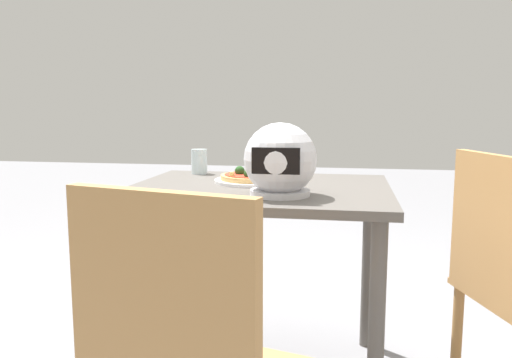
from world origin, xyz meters
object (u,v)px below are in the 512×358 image
dining_table (259,214)px  pizza (254,176)px  motorcycle_helmet (280,161)px  drinking_glass (199,161)px

dining_table → pizza: (0.04, -0.09, 0.13)m
dining_table → pizza: size_ratio=3.77×
pizza → motorcycle_helmet: size_ratio=1.05×
motorcycle_helmet → drinking_glass: bearing=-49.6°
dining_table → pizza: pizza is taller
pizza → motorcycle_helmet: (-0.14, 0.28, 0.09)m
dining_table → drinking_glass: size_ratio=8.85×
dining_table → drinking_glass: (0.32, -0.31, 0.16)m
motorcycle_helmet → drinking_glass: (0.42, -0.49, -0.06)m
motorcycle_helmet → dining_table: bearing=-61.2°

